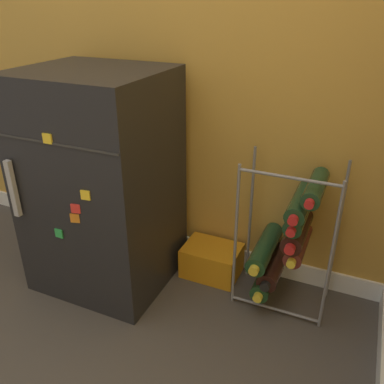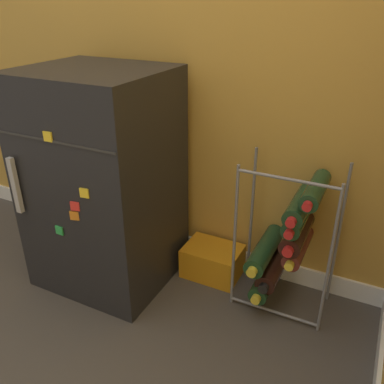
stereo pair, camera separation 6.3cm
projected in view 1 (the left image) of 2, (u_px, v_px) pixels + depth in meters
ground_plane at (120, 358)px, 1.47m from camera, size 14.00×14.00×0.00m
mini_fridge at (102, 183)px, 1.72m from camera, size 0.56×0.53×0.94m
wine_rack at (286, 238)px, 1.63m from camera, size 0.38×0.33×0.63m
soda_box at (212, 260)px, 1.89m from camera, size 0.26×0.19×0.15m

